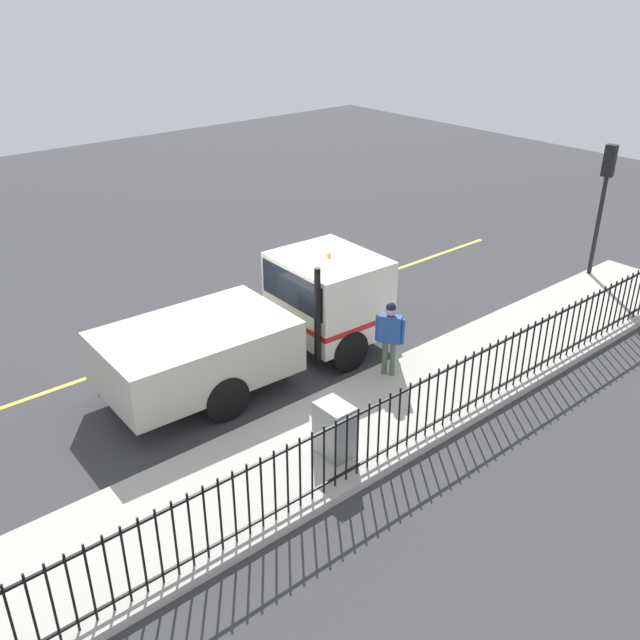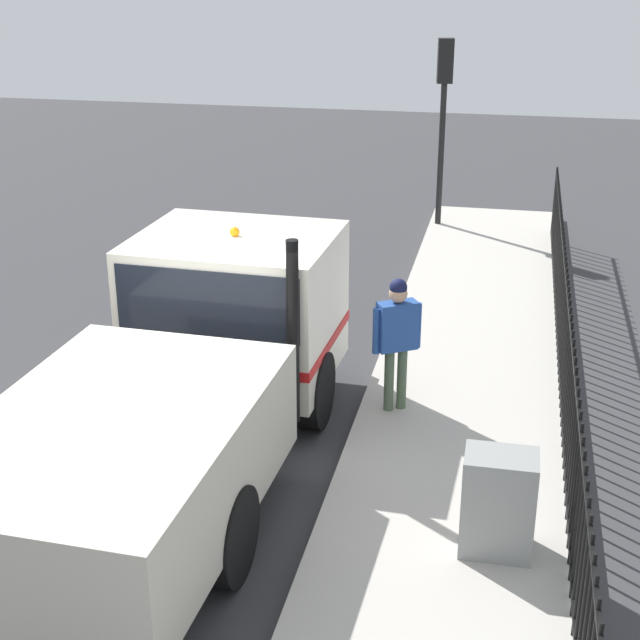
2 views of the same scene
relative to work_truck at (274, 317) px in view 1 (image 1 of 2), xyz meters
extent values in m
plane|color=#38383A|center=(0.04, 0.19, -1.24)|extent=(49.18, 49.18, 0.00)
cube|color=#B7B2A8|center=(2.97, 0.19, -1.15)|extent=(2.69, 22.36, 0.17)
cube|color=yellow|center=(-2.27, 0.19, -1.23)|extent=(0.12, 20.12, 0.01)
cube|color=silver|center=(0.06, 1.52, 0.14)|extent=(2.46, 2.13, 1.79)
cube|color=black|center=(0.06, 1.52, 0.53)|extent=(2.27, 2.17, 0.79)
cube|color=beige|center=(-0.08, -1.92, -0.20)|extent=(2.53, 3.92, 1.12)
cube|color=silver|center=(0.10, 2.62, -0.61)|extent=(2.26, 0.29, 0.36)
cube|color=red|center=(0.06, 1.52, -0.26)|extent=(2.48, 2.16, 0.12)
cylinder|color=black|center=(-1.02, 1.26, -0.76)|extent=(0.34, 0.97, 0.96)
cylinder|color=black|center=(1.11, 1.17, -0.76)|extent=(0.34, 0.97, 0.96)
cylinder|color=black|center=(-1.15, -1.88, -0.76)|extent=(0.34, 0.97, 0.96)
cylinder|color=black|center=(0.99, -1.96, -0.76)|extent=(0.34, 0.97, 0.96)
sphere|color=orange|center=(0.06, 1.52, 1.08)|extent=(0.12, 0.12, 0.12)
cylinder|color=black|center=(1.05, 0.36, 0.32)|extent=(0.14, 0.14, 2.14)
cube|color=#264C99|center=(2.06, 1.50, 0.04)|extent=(0.52, 0.44, 0.60)
sphere|color=tan|center=(2.06, 1.50, 0.45)|extent=(0.22, 0.22, 0.22)
sphere|color=#14193F|center=(2.06, 1.50, 0.53)|extent=(0.21, 0.21, 0.21)
cylinder|color=#4C6047|center=(2.13, 1.54, -0.66)|extent=(0.12, 0.12, 0.81)
cylinder|color=#4C6047|center=(1.99, 1.45, -0.66)|extent=(0.12, 0.12, 0.81)
cylinder|color=#264C99|center=(2.29, 1.64, 0.01)|extent=(0.09, 0.09, 0.57)
cylinder|color=#264C99|center=(1.83, 1.35, 0.01)|extent=(0.09, 0.09, 0.57)
cylinder|color=black|center=(4.08, -7.06, -0.40)|extent=(0.04, 0.04, 1.34)
cylinder|color=black|center=(4.08, -6.81, -0.40)|extent=(0.04, 0.04, 1.34)
cylinder|color=black|center=(4.08, -6.56, -0.40)|extent=(0.04, 0.04, 1.34)
cylinder|color=black|center=(4.08, -6.31, -0.40)|extent=(0.04, 0.04, 1.34)
cylinder|color=black|center=(4.08, -6.06, -0.40)|extent=(0.04, 0.04, 1.34)
cylinder|color=black|center=(4.08, -5.81, -0.40)|extent=(0.04, 0.04, 1.34)
cylinder|color=black|center=(4.08, -5.56, -0.40)|extent=(0.04, 0.04, 1.34)
cylinder|color=black|center=(4.08, -5.31, -0.40)|extent=(0.04, 0.04, 1.34)
cylinder|color=black|center=(4.08, -5.06, -0.40)|extent=(0.04, 0.04, 1.34)
cylinder|color=black|center=(4.08, -4.81, -0.40)|extent=(0.04, 0.04, 1.34)
cylinder|color=black|center=(4.08, -4.56, -0.40)|extent=(0.04, 0.04, 1.34)
cylinder|color=black|center=(4.08, -4.31, -0.40)|extent=(0.04, 0.04, 1.34)
cylinder|color=black|center=(4.08, -4.06, -0.40)|extent=(0.04, 0.04, 1.34)
cylinder|color=black|center=(4.08, -3.81, -0.40)|extent=(0.04, 0.04, 1.34)
cylinder|color=black|center=(4.08, -3.56, -0.40)|extent=(0.04, 0.04, 1.34)
cylinder|color=black|center=(4.08, -3.31, -0.40)|extent=(0.04, 0.04, 1.34)
cylinder|color=black|center=(4.08, -3.06, -0.40)|extent=(0.04, 0.04, 1.34)
cylinder|color=black|center=(4.08, -2.81, -0.40)|extent=(0.04, 0.04, 1.34)
cylinder|color=black|center=(4.08, -2.56, -0.40)|extent=(0.04, 0.04, 1.34)
cylinder|color=black|center=(4.08, -2.31, -0.40)|extent=(0.04, 0.04, 1.34)
cylinder|color=black|center=(4.08, -2.06, -0.40)|extent=(0.04, 0.04, 1.34)
cylinder|color=black|center=(4.08, -1.81, -0.40)|extent=(0.04, 0.04, 1.34)
cylinder|color=black|center=(4.08, -1.56, -0.40)|extent=(0.04, 0.04, 1.34)
cylinder|color=black|center=(4.08, -1.31, -0.40)|extent=(0.04, 0.04, 1.34)
cylinder|color=black|center=(4.08, -1.06, -0.40)|extent=(0.04, 0.04, 1.34)
cylinder|color=black|center=(4.08, -0.81, -0.40)|extent=(0.04, 0.04, 1.34)
cylinder|color=black|center=(4.08, -0.56, -0.40)|extent=(0.04, 0.04, 1.34)
cylinder|color=black|center=(4.08, -0.31, -0.40)|extent=(0.04, 0.04, 1.34)
cylinder|color=black|center=(4.08, -0.06, -0.40)|extent=(0.04, 0.04, 1.34)
cylinder|color=black|center=(4.08, 0.19, -0.40)|extent=(0.04, 0.04, 1.34)
cylinder|color=black|center=(4.08, 0.44, -0.40)|extent=(0.04, 0.04, 1.34)
cylinder|color=black|center=(4.08, 0.69, -0.40)|extent=(0.04, 0.04, 1.34)
cylinder|color=black|center=(4.08, 0.94, -0.40)|extent=(0.04, 0.04, 1.34)
cylinder|color=black|center=(4.08, 1.19, -0.40)|extent=(0.04, 0.04, 1.34)
cylinder|color=black|center=(4.08, 1.44, -0.40)|extent=(0.04, 0.04, 1.34)
cylinder|color=black|center=(4.08, 1.70, -0.40)|extent=(0.04, 0.04, 1.34)
cylinder|color=black|center=(4.08, 1.95, -0.40)|extent=(0.04, 0.04, 1.34)
cylinder|color=black|center=(4.08, 2.20, -0.40)|extent=(0.04, 0.04, 1.34)
cylinder|color=black|center=(4.08, 2.45, -0.40)|extent=(0.04, 0.04, 1.34)
cylinder|color=black|center=(4.08, 2.70, -0.40)|extent=(0.04, 0.04, 1.34)
cylinder|color=black|center=(4.08, 2.95, -0.40)|extent=(0.04, 0.04, 1.34)
cylinder|color=black|center=(4.08, 3.20, -0.40)|extent=(0.04, 0.04, 1.34)
cylinder|color=black|center=(4.08, 3.45, -0.40)|extent=(0.04, 0.04, 1.34)
cylinder|color=black|center=(4.08, 3.70, -0.40)|extent=(0.04, 0.04, 1.34)
cylinder|color=black|center=(4.08, 3.95, -0.40)|extent=(0.04, 0.04, 1.34)
cylinder|color=black|center=(4.08, 4.20, -0.40)|extent=(0.04, 0.04, 1.34)
cylinder|color=black|center=(4.08, 4.45, -0.40)|extent=(0.04, 0.04, 1.34)
cylinder|color=black|center=(4.08, 4.70, -0.40)|extent=(0.04, 0.04, 1.34)
cylinder|color=black|center=(4.08, 4.95, -0.40)|extent=(0.04, 0.04, 1.34)
cylinder|color=black|center=(4.08, 5.20, -0.40)|extent=(0.04, 0.04, 1.34)
cylinder|color=black|center=(4.08, 5.45, -0.40)|extent=(0.04, 0.04, 1.34)
cylinder|color=black|center=(4.08, 5.70, -0.40)|extent=(0.04, 0.04, 1.34)
cylinder|color=black|center=(4.08, 5.95, -0.40)|extent=(0.04, 0.04, 1.34)
cylinder|color=black|center=(4.08, 6.20, -0.40)|extent=(0.04, 0.04, 1.34)
cylinder|color=black|center=(4.08, 6.45, -0.40)|extent=(0.04, 0.04, 1.34)
cylinder|color=black|center=(4.08, 6.70, -0.40)|extent=(0.04, 0.04, 1.34)
cylinder|color=black|center=(4.08, 6.95, -0.40)|extent=(0.04, 0.04, 1.34)
cylinder|color=black|center=(4.08, 7.20, -0.40)|extent=(0.04, 0.04, 1.34)
cylinder|color=black|center=(4.08, 7.45, -0.40)|extent=(0.04, 0.04, 1.34)
cylinder|color=black|center=(4.08, 7.70, -0.40)|extent=(0.04, 0.04, 1.34)
cylinder|color=black|center=(4.08, 7.95, -0.40)|extent=(0.04, 0.04, 1.34)
cylinder|color=black|center=(4.08, 8.20, -0.40)|extent=(0.04, 0.04, 1.34)
cube|color=black|center=(4.08, 0.19, 0.17)|extent=(0.04, 19.00, 0.04)
cube|color=black|center=(4.08, 0.19, -0.91)|extent=(0.04, 19.00, 0.04)
cylinder|color=black|center=(1.80, 9.99, 0.77)|extent=(0.12, 0.12, 3.68)
cube|color=black|center=(1.80, 9.99, 2.19)|extent=(0.33, 0.26, 0.85)
sphere|color=red|center=(1.80, 9.99, 2.45)|extent=(0.16, 0.16, 0.16)
sphere|color=yellow|center=(1.80, 9.99, 2.19)|extent=(0.16, 0.16, 0.16)
sphere|color=green|center=(1.80, 9.99, 1.94)|extent=(0.16, 0.16, 0.16)
cube|color=gray|center=(3.40, -1.22, -0.56)|extent=(0.68, 0.49, 1.02)
cone|color=orange|center=(-1.94, -3.15, -0.88)|extent=(0.50, 0.50, 0.71)
camera|label=1|loc=(11.08, -8.06, 6.73)|focal=39.40mm
camera|label=2|loc=(3.33, -8.94, 4.30)|focal=52.93mm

